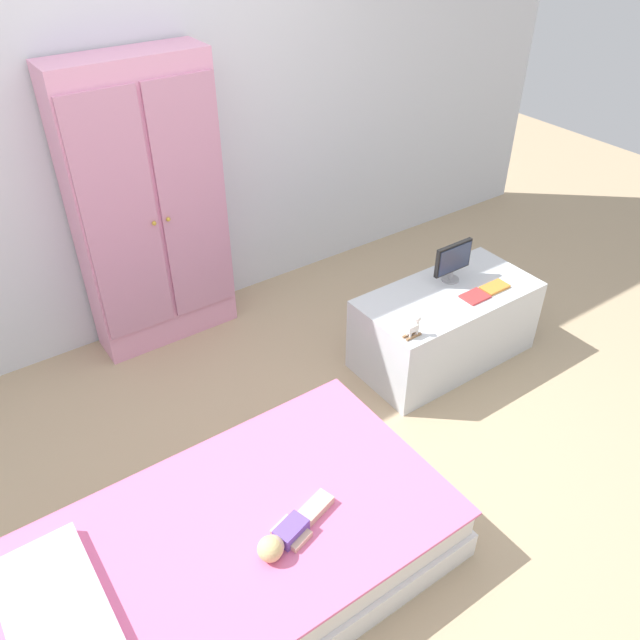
% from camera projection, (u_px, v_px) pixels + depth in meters
% --- Properties ---
extents(ground_plane, '(10.00, 10.00, 0.02)m').
position_uv_depth(ground_plane, '(295.00, 474.00, 3.06)').
color(ground_plane, tan).
extents(back_wall, '(6.40, 0.05, 2.70)m').
position_uv_depth(back_wall, '(123.00, 105.00, 3.30)').
color(back_wall, silver).
rests_on(back_wall, ground_plane).
extents(bed, '(1.72, 0.99, 0.28)m').
position_uv_depth(bed, '(236.00, 553.00, 2.54)').
color(bed, white).
rests_on(bed, ground_plane).
extents(pillow, '(0.32, 0.71, 0.05)m').
position_uv_depth(pillow, '(60.00, 623.00, 2.14)').
color(pillow, silver).
rests_on(pillow, bed).
extents(doll, '(0.39, 0.18, 0.10)m').
position_uv_depth(doll, '(283.00, 537.00, 2.39)').
color(doll, '#6B4CB2').
rests_on(doll, bed).
extents(wardrobe, '(0.81, 0.30, 1.64)m').
position_uv_depth(wardrobe, '(150.00, 210.00, 3.48)').
color(wardrobe, '#E599BC').
rests_on(wardrobe, ground_plane).
extents(tv_stand, '(1.02, 0.51, 0.45)m').
position_uv_depth(tv_stand, '(445.00, 325.00, 3.63)').
color(tv_stand, silver).
rests_on(tv_stand, ground_plane).
extents(tv_monitor, '(0.25, 0.10, 0.23)m').
position_uv_depth(tv_monitor, '(453.00, 260.00, 3.52)').
color(tv_monitor, '#99999E').
rests_on(tv_monitor, tv_stand).
extents(rocking_horse_toy, '(0.09, 0.04, 0.11)m').
position_uv_depth(rocking_horse_toy, '(414.00, 327.00, 3.15)').
color(rocking_horse_toy, '#8E6642').
rests_on(rocking_horse_toy, tv_stand).
extents(book_red, '(0.14, 0.11, 0.01)m').
position_uv_depth(book_red, '(475.00, 297.00, 3.45)').
color(book_red, '#CC3838').
rests_on(book_red, tv_stand).
extents(book_orange, '(0.16, 0.09, 0.02)m').
position_uv_depth(book_orange, '(495.00, 287.00, 3.52)').
color(book_orange, orange).
rests_on(book_orange, tv_stand).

